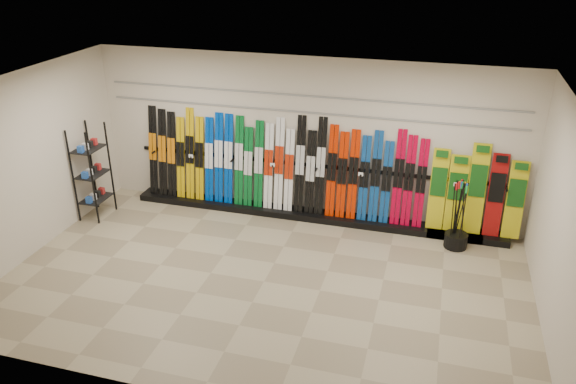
# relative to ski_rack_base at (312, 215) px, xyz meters

# --- Properties ---
(floor) EXTENTS (8.00, 8.00, 0.00)m
(floor) POSITION_rel_ski_rack_base_xyz_m (-0.22, -2.28, -0.06)
(floor) COLOR gray
(floor) RESTS_ON ground
(back_wall) EXTENTS (8.00, 0.00, 8.00)m
(back_wall) POSITION_rel_ski_rack_base_xyz_m (-0.22, 0.22, 1.44)
(back_wall) COLOR beige
(back_wall) RESTS_ON floor
(left_wall) EXTENTS (0.00, 5.00, 5.00)m
(left_wall) POSITION_rel_ski_rack_base_xyz_m (-4.22, -2.28, 1.44)
(left_wall) COLOR beige
(left_wall) RESTS_ON floor
(right_wall) EXTENTS (0.00, 5.00, 5.00)m
(right_wall) POSITION_rel_ski_rack_base_xyz_m (3.78, -2.28, 1.44)
(right_wall) COLOR beige
(right_wall) RESTS_ON floor
(ceiling) EXTENTS (8.00, 8.00, 0.00)m
(ceiling) POSITION_rel_ski_rack_base_xyz_m (-0.22, -2.28, 2.94)
(ceiling) COLOR silver
(ceiling) RESTS_ON back_wall
(ski_rack_base) EXTENTS (8.00, 0.40, 0.12)m
(ski_rack_base) POSITION_rel_ski_rack_base_xyz_m (0.00, 0.00, 0.00)
(ski_rack_base) COLOR black
(ski_rack_base) RESTS_ON floor
(skis) EXTENTS (5.37, 0.29, 1.82)m
(skis) POSITION_rel_ski_rack_base_xyz_m (-0.70, 0.08, 0.89)
(skis) COLOR black
(skis) RESTS_ON ski_rack_base
(snowboards) EXTENTS (1.57, 0.25, 1.60)m
(snowboards) POSITION_rel_ski_rack_base_xyz_m (2.86, 0.07, 0.78)
(snowboards) COLOR gold
(snowboards) RESTS_ON ski_rack_base
(accessory_rack) EXTENTS (0.40, 0.60, 1.78)m
(accessory_rack) POSITION_rel_ski_rack_base_xyz_m (-3.97, -0.98, 0.83)
(accessory_rack) COLOR black
(accessory_rack) RESTS_ON floor
(pole_bin) EXTENTS (0.39, 0.39, 0.25)m
(pole_bin) POSITION_rel_ski_rack_base_xyz_m (2.62, -0.37, 0.07)
(pole_bin) COLOR black
(pole_bin) RESTS_ON floor
(ski_poles) EXTENTS (0.26, 0.34, 1.18)m
(ski_poles) POSITION_rel_ski_rack_base_xyz_m (2.59, -0.35, 0.55)
(ski_poles) COLOR black
(ski_poles) RESTS_ON pole_bin
(slatwall_rail_0) EXTENTS (7.60, 0.02, 0.03)m
(slatwall_rail_0) POSITION_rel_ski_rack_base_xyz_m (-0.22, 0.20, 1.94)
(slatwall_rail_0) COLOR gray
(slatwall_rail_0) RESTS_ON back_wall
(slatwall_rail_1) EXTENTS (7.60, 0.02, 0.03)m
(slatwall_rail_1) POSITION_rel_ski_rack_base_xyz_m (-0.22, 0.20, 2.24)
(slatwall_rail_1) COLOR gray
(slatwall_rail_1) RESTS_ON back_wall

